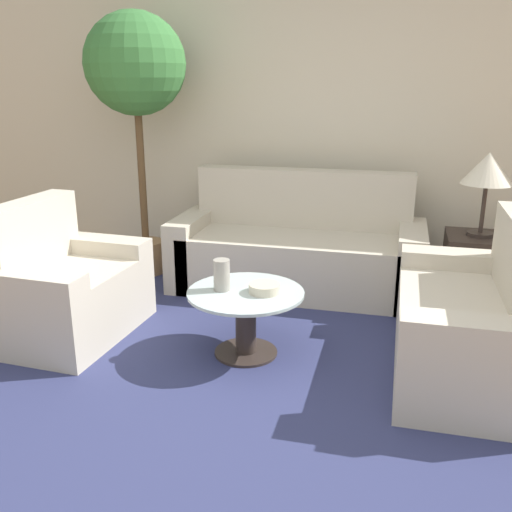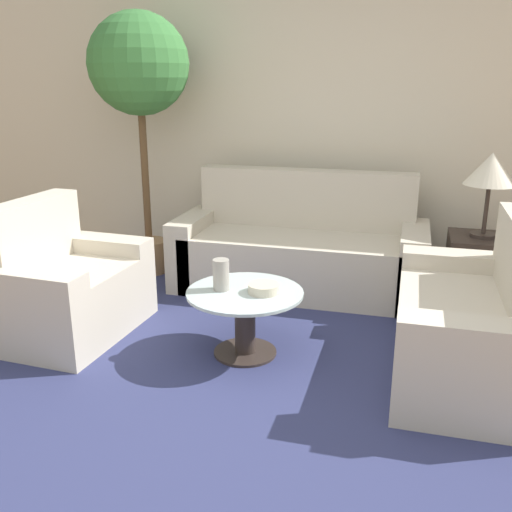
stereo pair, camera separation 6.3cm
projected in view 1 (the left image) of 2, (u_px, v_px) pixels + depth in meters
The scene contains 12 objects.
ground_plane at pixel (214, 434), 2.70m from camera, with size 14.00×14.00×0.00m, color #8E603D.
wall_back at pixel (310, 117), 4.74m from camera, with size 10.00×0.06×2.60m.
rug at pixel (246, 353), 3.48m from camera, with size 3.48×3.33×0.01m.
sofa_main at pixel (298, 251), 4.52m from camera, with size 1.93×0.76×0.91m.
armchair at pixel (62, 291), 3.68m from camera, with size 0.75×1.01×0.87m.
loveseat at pixel (477, 326), 3.17m from camera, with size 0.72×1.31×0.89m.
coffee_table at pixel (246, 314), 3.40m from camera, with size 0.70×0.70×0.41m.
side_table at pixel (475, 272), 4.12m from camera, with size 0.45×0.45×0.54m.
table_lamp at pixel (488, 171), 3.90m from camera, with size 0.35×0.35×0.59m.
potted_plant at pixel (136, 75), 4.45m from camera, with size 0.79×0.79×2.11m.
vase at pixel (222, 275), 3.35m from camera, with size 0.10×0.10×0.19m.
bowl at pixel (265, 288), 3.33m from camera, with size 0.19×0.19×0.05m.
Camera 1 is at (0.76, -2.20, 1.61)m, focal length 40.00 mm.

